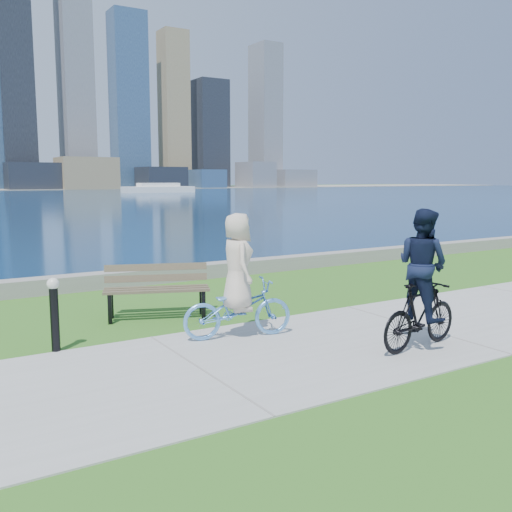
{
  "coord_description": "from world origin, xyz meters",
  "views": [
    {
      "loc": [
        -7.12,
        -6.45,
        2.48
      ],
      "look_at": [
        -1.87,
        2.09,
        1.1
      ],
      "focal_mm": 40.0,
      "sensor_mm": 36.0,
      "label": 1
    }
  ],
  "objects_px": {
    "bollard_lamp": "(54,310)",
    "cyclist_woman": "(238,292)",
    "cyclist_man": "(421,290)",
    "park_bench": "(157,286)"
  },
  "relations": [
    {
      "from": "bollard_lamp",
      "to": "cyclist_man",
      "type": "distance_m",
      "value": 5.25
    },
    {
      "from": "bollard_lamp",
      "to": "cyclist_woman",
      "type": "distance_m",
      "value": 2.68
    },
    {
      "from": "cyclist_man",
      "to": "cyclist_woman",
      "type": "bearing_deg",
      "value": 39.7
    },
    {
      "from": "park_bench",
      "to": "bollard_lamp",
      "type": "distance_m",
      "value": 2.32
    },
    {
      "from": "park_bench",
      "to": "bollard_lamp",
      "type": "bearing_deg",
      "value": -129.15
    },
    {
      "from": "park_bench",
      "to": "cyclist_woman",
      "type": "bearing_deg",
      "value": -52.68
    },
    {
      "from": "park_bench",
      "to": "cyclist_man",
      "type": "distance_m",
      "value": 4.57
    },
    {
      "from": "park_bench",
      "to": "cyclist_man",
      "type": "height_order",
      "value": "cyclist_man"
    },
    {
      "from": "cyclist_woman",
      "to": "cyclist_man",
      "type": "height_order",
      "value": "cyclist_man"
    },
    {
      "from": "cyclist_woman",
      "to": "cyclist_man",
      "type": "bearing_deg",
      "value": -120.22
    }
  ]
}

